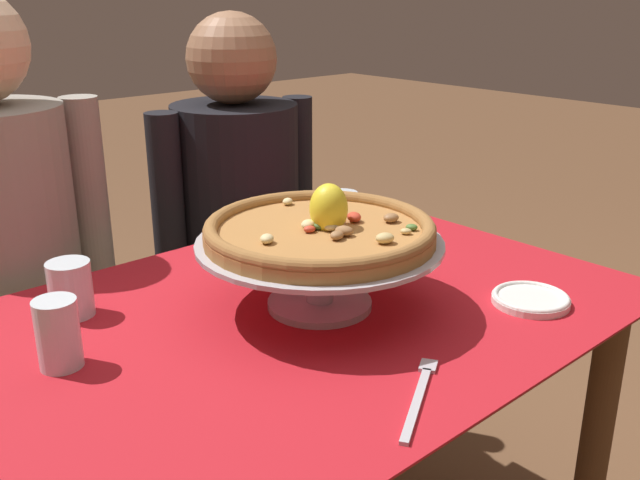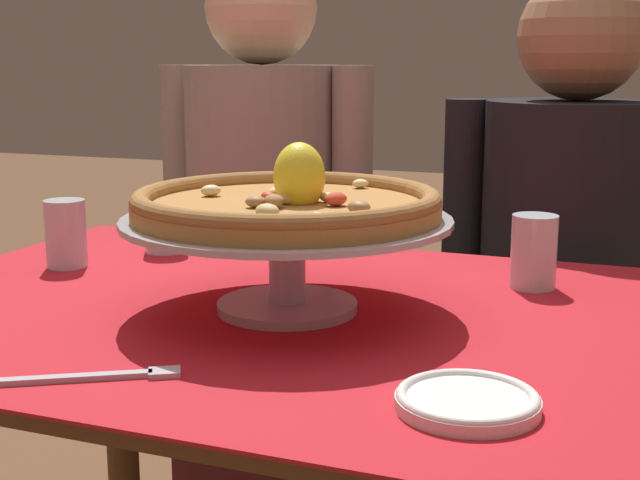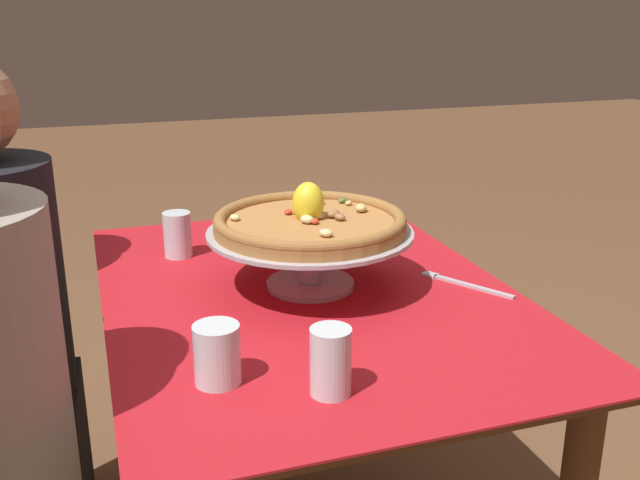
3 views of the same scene
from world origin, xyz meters
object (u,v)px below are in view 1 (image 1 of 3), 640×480
Objects in this scene: water_glass_back_right at (343,218)px; pizza_stand at (320,258)px; pizza at (320,229)px; diner_right at (240,252)px; diner_left at (10,310)px; water_glass_side_left at (59,337)px; side_plate at (531,299)px; dinner_fork at (420,393)px; water_glass_back_left at (71,292)px.

pizza_stand is at bearing -140.17° from water_glass_back_right.
diner_right is at bearing 65.84° from pizza.
diner_left reaches higher than pizza.
pizza_stand is 0.43m from water_glass_side_left.
side_plate is 0.71× the size of dinner_fork.
water_glass_back_right is at bearing -91.77° from diner_right.
dinner_fork is (-0.09, -0.30, -0.14)m from pizza.
dinner_fork is at bearing -111.90° from diner_right.
pizza_stand reaches higher than dinner_fork.
dinner_fork is 0.15× the size of diner_left.
water_glass_side_left is at bearing -100.30° from diner_left.
water_glass_back_right reaches higher than side_plate.
water_glass_side_left reaches higher than water_glass_back_left.
water_glass_back_right is 0.60m from water_glass_back_left.
diner_left is (-0.32, 0.62, -0.26)m from pizza.
dinner_fork is at bearing -66.59° from water_glass_back_left.
water_glass_side_left is 0.77m from side_plate.
diner_right is at bearing 1.78° from diner_left.
diner_left is 1.05× the size of diner_right.
water_glass_back_left is (-0.33, 0.25, -0.05)m from pizza_stand.
pizza is 0.32× the size of diner_right.
water_glass_back_right is 0.77× the size of side_plate.
pizza is 3.72× the size of water_glass_back_right.
dinner_fork is at bearing -50.94° from water_glass_side_left.
diner_right is (0.70, 0.54, -0.20)m from water_glass_side_left.
water_glass_back_left is 0.50× the size of dinner_fork.
pizza reaches higher than pizza_stand.
dinner_fork is at bearing -170.33° from side_plate.
side_plate is at bearing -40.17° from pizza_stand.
water_glass_side_left is 0.55× the size of dinner_fork.
diner_right is (0.61, 0.02, -0.03)m from diner_left.
pizza is at bearing -114.16° from diner_right.
diner_left is at bearing 88.53° from water_glass_back_left.
pizza_stand is 0.05m from pizza.
water_glass_back_left is (-0.33, 0.25, -0.10)m from pizza.
pizza_stand is at bearing -13.61° from water_glass_side_left.
diner_left is (-0.60, 0.86, -0.13)m from side_plate.
side_plate is at bearing -55.06° from diner_left.
water_glass_back_left is 0.08× the size of diner_left.
pizza_stand is 0.32m from dinner_fork.
water_glass_back_left is at bearing 141.19° from side_plate.
side_plate is 0.37m from dinner_fork.
water_glass_back_right is at bearing 39.83° from pizza_stand.
diner_left is at bearing 117.25° from pizza.
water_glass_side_left is (-0.41, 0.10, -0.04)m from pizza_stand.
pizza_stand is 4.01× the size of water_glass_back_right.
pizza_stand reaches higher than water_glass_side_left.
dinner_fork is (-0.09, -0.30, -0.09)m from pizza_stand.
water_glass_side_left is (-0.41, 0.10, -0.09)m from pizza.
diner_right is at bearing 88.23° from water_glass_back_right.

